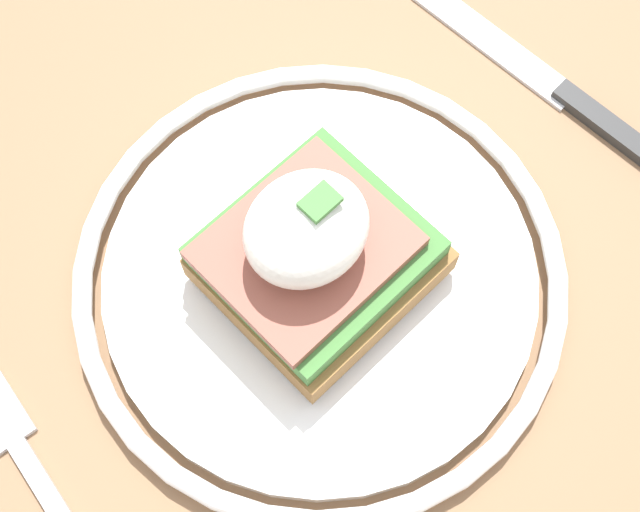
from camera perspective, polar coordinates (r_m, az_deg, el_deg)
name	(u,v)px	position (r m, az deg, el deg)	size (l,w,h in m)	color
ground_plane	(332,505)	(1.17, 0.77, -15.63)	(6.00, 6.00, 0.00)	#B2ADA3
dining_table	(345,382)	(0.55, 1.58, -8.08)	(0.95, 0.87, 0.73)	#846042
plate	(320,277)	(0.45, 0.00, -1.32)	(0.25, 0.25, 0.02)	white
sandwich	(316,248)	(0.42, -0.26, 0.50)	(0.10, 0.09, 0.08)	olive
fork	(51,500)	(0.45, -16.81, -14.71)	(0.04, 0.16, 0.00)	silver
knife	(563,93)	(0.52, 15.28, 10.01)	(0.02, 0.19, 0.01)	#2D2D2D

